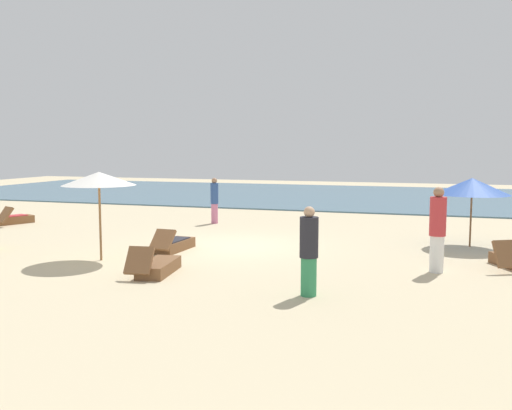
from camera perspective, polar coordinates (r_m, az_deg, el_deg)
ground_plane at (r=16.19m, az=-2.13°, el=-4.21°), size 60.00×60.00×0.00m
ocean_water at (r=32.56m, az=8.10°, el=0.96°), size 48.00×16.00×0.06m
umbrella_1 at (r=17.03m, az=21.15°, el=1.79°), size 2.08×2.08×1.97m
umbrella_2 at (r=14.50m, az=-15.71°, el=2.58°), size 1.83×1.83×2.24m
lounger_0 at (r=15.60m, az=-8.50°, el=-4.01°), size 0.67×1.73×0.67m
lounger_3 at (r=22.58m, az=-23.69°, el=-1.35°), size 1.21×1.77×0.70m
lounger_6 at (r=12.87m, az=-10.06°, el=-6.21°), size 0.82×1.74×0.71m
person_0 at (r=10.79m, az=5.41°, el=-4.72°), size 0.45×0.45×1.73m
person_2 at (r=20.86m, az=-4.25°, el=0.50°), size 0.41×0.41×1.70m
person_3 at (r=13.36m, az=18.00°, el=-2.38°), size 0.38×0.38×1.96m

